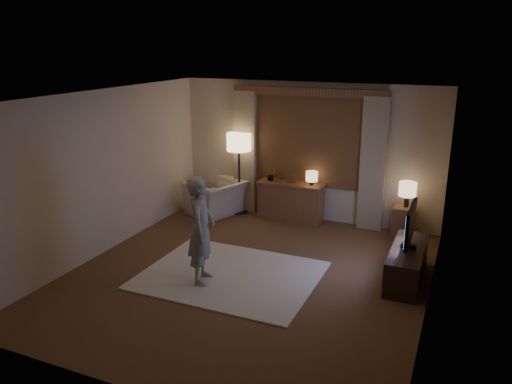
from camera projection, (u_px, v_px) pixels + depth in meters
The scene contains 13 objects.
room at pixel (261, 180), 7.38m from camera, with size 5.04×5.54×2.64m.
rug at pixel (230, 275), 7.32m from camera, with size 2.50×2.00×0.02m, color beige.
sideboard at pixel (291, 202), 9.51m from camera, with size 1.20×0.40×0.70m, color brown.
picture_frame at pixel (291, 180), 9.38m from camera, with size 0.16×0.02×0.20m, color brown.
plant at pixel (271, 175), 9.52m from camera, with size 0.17×0.13×0.30m, color #999999.
table_lamp_sideboard at pixel (312, 177), 9.20m from camera, with size 0.22×0.22×0.30m.
floor_lamp at pixel (239, 146), 9.63m from camera, with size 0.47×0.47×1.61m.
armchair at pixel (216, 198), 9.86m from camera, with size 1.02×0.89×0.67m, color beige.
side_table at pixel (405, 222), 8.68m from camera, with size 0.40×0.40×0.56m, color brown.
table_lamp_side at pixel (408, 190), 8.51m from camera, with size 0.30×0.30×0.44m.
tv_stand at pixel (407, 264), 7.12m from camera, with size 0.45×1.40×0.50m, color black.
tv at pixel (410, 225), 6.95m from camera, with size 0.21×0.86×0.62m.
person at pixel (201, 230), 6.92m from camera, with size 0.56×0.37×1.54m, color gray.
Camera 1 is at (2.76, -6.06, 3.30)m, focal length 35.00 mm.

